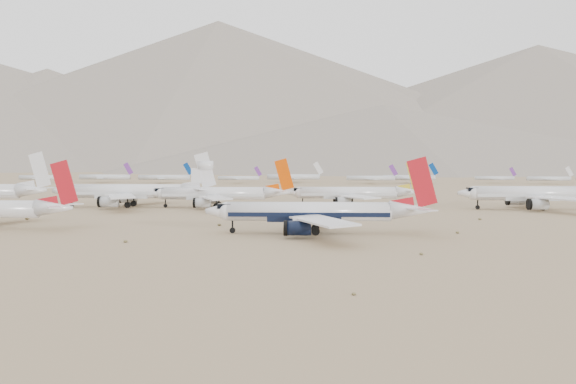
% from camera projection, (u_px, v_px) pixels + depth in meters
% --- Properties ---
extents(ground, '(7000.00, 7000.00, 0.00)m').
position_uv_depth(ground, '(347.00, 234.00, 122.69)').
color(ground, '#82694B').
rests_on(ground, ground).
extents(main_airliner, '(48.03, 46.91, 16.95)m').
position_uv_depth(main_airliner, '(319.00, 212.00, 123.00)').
color(main_airliner, silver).
rests_on(main_airliner, ground).
extents(row2_navy_widebody, '(52.37, 51.21, 18.63)m').
position_uv_depth(row2_navy_widebody, '(541.00, 194.00, 185.91)').
color(row2_navy_widebody, silver).
rests_on(row2_navy_widebody, ground).
extents(row2_gold_tail, '(46.45, 45.43, 16.54)m').
position_uv_depth(row2_gold_tail, '(354.00, 193.00, 200.70)').
color(row2_gold_tail, silver).
rests_on(row2_gold_tail, ground).
extents(row2_orange_tail, '(47.96, 46.91, 17.11)m').
position_uv_depth(row2_orange_tail, '(219.00, 194.00, 193.67)').
color(row2_orange_tail, silver).
rests_on(row2_orange_tail, ground).
extents(row2_white_trijet, '(54.80, 53.55, 19.42)m').
position_uv_depth(row2_white_trijet, '(135.00, 191.00, 196.17)').
color(row2_white_trijet, silver).
rests_on(row2_white_trijet, ground).
extents(distant_storage_row, '(577.91, 61.30, 14.10)m').
position_uv_depth(distant_storage_row, '(328.00, 177.00, 427.35)').
color(distant_storage_row, silver).
rests_on(distant_storage_row, ground).
extents(mountain_range, '(7354.00, 3024.00, 470.00)m').
position_uv_depth(mountain_range, '(334.00, 107.00, 1754.71)').
color(mountain_range, slate).
rests_on(mountain_range, ground).
extents(foothills, '(4637.50, 1395.00, 155.00)m').
position_uv_depth(foothills, '(559.00, 138.00, 1197.23)').
color(foothills, slate).
rests_on(foothills, ground).
extents(desert_scrub, '(261.14, 121.67, 0.63)m').
position_uv_depth(desert_scrub, '(340.00, 259.00, 89.12)').
color(desert_scrub, brown).
rests_on(desert_scrub, ground).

